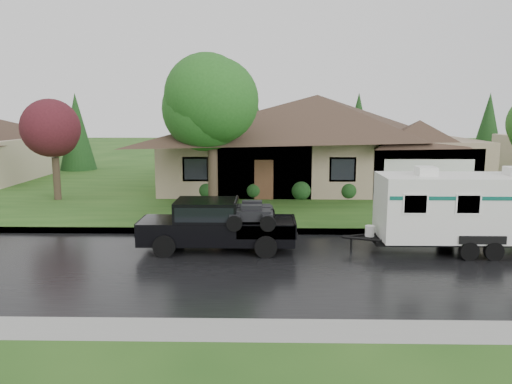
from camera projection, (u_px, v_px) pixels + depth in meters
ground at (298, 249)px, 17.60m from camera, size 140.00×140.00×0.00m
road at (301, 266)px, 15.63m from camera, size 140.00×8.00×0.01m
curb at (294, 231)px, 19.81m from camera, size 140.00×0.50×0.15m
lawn at (283, 184)px, 32.38m from camera, size 140.00×26.00×0.15m
house_main at (322, 130)px, 30.61m from camera, size 19.44×10.80×6.90m
tree_left_green at (212, 104)px, 22.90m from camera, size 4.32×4.32×7.16m
tree_red at (54, 132)px, 25.86m from camera, size 3.08×3.08×5.11m
shrub_row at (324, 189)px, 26.63m from camera, size 13.60×1.00×1.00m
pickup_truck at (215, 223)px, 17.30m from camera, size 5.33×2.03×1.78m
travel_trailer at (471, 207)px, 17.03m from camera, size 6.57×2.31×2.95m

